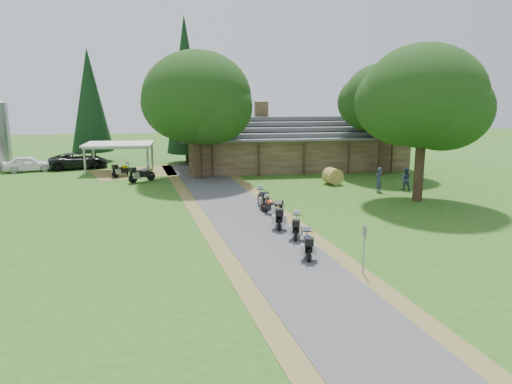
{
  "coord_description": "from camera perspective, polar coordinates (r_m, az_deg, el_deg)",
  "views": [
    {
      "loc": [
        -3.96,
        -22.66,
        7.87
      ],
      "look_at": [
        -0.1,
        5.85,
        1.6
      ],
      "focal_mm": 35.0,
      "sensor_mm": 36.0,
      "label": 1
    }
  ],
  "objects": [
    {
      "name": "car_dark_suv",
      "position": [
        50.08,
        -19.64,
        3.84
      ],
      "size": [
        3.96,
        6.32,
        2.25
      ],
      "primitive_type": "imported",
      "rotation": [
        0.0,
        0.0,
        1.84
      ],
      "color": "black",
      "rests_on": "ground"
    },
    {
      "name": "oak_lodge_right",
      "position": [
        44.8,
        14.41,
        8.76
      ],
      "size": [
        6.98,
        6.98,
        10.8
      ],
      "primitive_type": null,
      "color": "#153510",
      "rests_on": "ground"
    },
    {
      "name": "oak_lodge_left",
      "position": [
        41.63,
        -6.71,
        8.91
      ],
      "size": [
        8.93,
        8.93,
        10.94
      ],
      "primitive_type": null,
      "color": "#153510",
      "rests_on": "ground"
    },
    {
      "name": "motorcycle_row_a",
      "position": [
        23.32,
        5.94,
        -5.84
      ],
      "size": [
        0.91,
        1.94,
        1.28
      ],
      "primitive_type": null,
      "rotation": [
        0.0,
        0.0,
        1.41
      ],
      "color": "navy",
      "rests_on": "ground"
    },
    {
      "name": "hay_bale",
      "position": [
        40.19,
        8.76,
        1.8
      ],
      "size": [
        1.57,
        1.49,
        1.3
      ],
      "primitive_type": "cylinder",
      "rotation": [
        1.57,
        0.0,
        0.27
      ],
      "color": "#A07A3A",
      "rests_on": "ground"
    },
    {
      "name": "motorcycle_carport_b",
      "position": [
        41.71,
        -12.92,
        2.13
      ],
      "size": [
        2.13,
        1.84,
        1.46
      ],
      "primitive_type": null,
      "rotation": [
        0.0,
        0.0,
        0.64
      ],
      "color": "gray",
      "rests_on": "ground"
    },
    {
      "name": "lodge",
      "position": [
        48.02,
        4.33,
        5.78
      ],
      "size": [
        21.4,
        9.4,
        4.9
      ],
      "primitive_type": null,
      "color": "brown",
      "rests_on": "ground"
    },
    {
      "name": "ground",
      "position": [
        24.31,
        2.09,
        -6.6
      ],
      "size": [
        120.0,
        120.0,
        0.0
      ],
      "primitive_type": "plane",
      "color": "#2D5618",
      "rests_on": "ground"
    },
    {
      "name": "person_b",
      "position": [
        39.13,
        16.7,
        1.67
      ],
      "size": [
        0.66,
        0.55,
        2.01
      ],
      "primitive_type": "imported",
      "rotation": [
        0.0,
        0.0,
        2.88
      ],
      "color": "navy",
      "rests_on": "ground"
    },
    {
      "name": "carport",
      "position": [
        47.07,
        -15.31,
        3.84
      ],
      "size": [
        6.18,
        4.27,
        2.6
      ],
      "primitive_type": null,
      "rotation": [
        0.0,
        0.0,
        -0.04
      ],
      "color": "silver",
      "rests_on": "ground"
    },
    {
      "name": "motorcycle_row_c",
      "position": [
        27.93,
        2.61,
        -2.6
      ],
      "size": [
        0.94,
        2.1,
        1.39
      ],
      "primitive_type": null,
      "rotation": [
        0.0,
        0.0,
        1.43
      ],
      "color": "gold",
      "rests_on": "ground"
    },
    {
      "name": "sign_post",
      "position": [
        21.51,
        12.22,
        -6.47
      ],
      "size": [
        0.38,
        0.06,
        2.11
      ],
      "primitive_type": null,
      "color": "gray",
      "rests_on": "ground"
    },
    {
      "name": "cedar_far",
      "position": [
        53.71,
        -18.41,
        9.35
      ],
      "size": [
        4.14,
        4.14,
        11.38
      ],
      "primitive_type": "cone",
      "color": "black",
      "rests_on": "ground"
    },
    {
      "name": "motorcycle_carport_a",
      "position": [
        44.46,
        -15.02,
        2.52
      ],
      "size": [
        1.79,
        1.75,
        1.29
      ],
      "primitive_type": null,
      "rotation": [
        0.0,
        0.0,
        0.76
      ],
      "color": "#CCB700",
      "rests_on": "ground"
    },
    {
      "name": "oak_driveway",
      "position": [
        35.2,
        18.52,
        8.15
      ],
      "size": [
        8.08,
        8.08,
        11.43
      ],
      "primitive_type": null,
      "color": "#153510",
      "rests_on": "ground"
    },
    {
      "name": "driveway",
      "position": [
        28.01,
        -0.31,
        -4.02
      ],
      "size": [
        51.95,
        51.95,
        0.0
      ],
      "primitive_type": "plane",
      "rotation": [
        0.0,
        0.0,
        0.14
      ],
      "color": "#4A494C",
      "rests_on": "ground"
    },
    {
      "name": "person_a",
      "position": [
        38.0,
        13.85,
        1.63
      ],
      "size": [
        0.75,
        0.73,
        2.14
      ],
      "primitive_type": "imported",
      "rotation": [
        0.0,
        0.0,
        3.85
      ],
      "color": "navy",
      "rests_on": "ground"
    },
    {
      "name": "motorcycle_row_e",
      "position": [
        32.37,
        0.74,
        -0.6
      ],
      "size": [
        0.82,
        1.94,
        1.29
      ],
      "primitive_type": null,
      "rotation": [
        0.0,
        0.0,
        1.68
      ],
      "color": "black",
      "rests_on": "ground"
    },
    {
      "name": "car_white_sedan",
      "position": [
        50.11,
        -24.63,
        3.19
      ],
      "size": [
        3.64,
        5.88,
        1.82
      ],
      "primitive_type": "imported",
      "rotation": [
        0.0,
        0.0,
        1.83
      ],
      "color": "white",
      "rests_on": "ground"
    },
    {
      "name": "motorcycle_row_b",
      "position": [
        26.17,
        4.62,
        -3.78
      ],
      "size": [
        1.03,
        1.97,
        1.28
      ],
      "primitive_type": null,
      "rotation": [
        0.0,
        0.0,
        1.34
      ],
      "color": "#ADAEB5",
      "rests_on": "ground"
    },
    {
      "name": "motorcycle_row_d",
      "position": [
        30.38,
        1.81,
        -1.55
      ],
      "size": [
        1.36,
        1.83,
        1.21
      ],
      "primitive_type": null,
      "rotation": [
        0.0,
        0.0,
        2.07
      ],
      "color": "red",
      "rests_on": "ground"
    },
    {
      "name": "cedar_near",
      "position": [
        50.53,
        -8.01,
        11.42
      ],
      "size": [
        4.09,
        4.09,
        14.4
      ],
      "primitive_type": "cone",
      "color": "black",
      "rests_on": "ground"
    }
  ]
}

